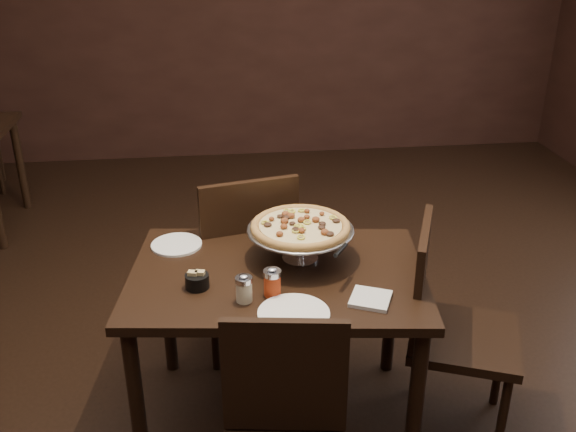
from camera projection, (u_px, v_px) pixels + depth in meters
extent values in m
cube|color=black|center=(275.00, 408.00, 2.93)|extent=(6.00, 7.00, 0.02)
cube|color=black|center=(277.00, 276.00, 2.58)|extent=(1.27, 0.93, 0.04)
cylinder|color=black|center=(137.00, 404.00, 2.43)|extent=(0.06, 0.06, 0.70)
cylinder|color=black|center=(416.00, 405.00, 2.43)|extent=(0.06, 0.06, 0.70)
cylinder|color=black|center=(167.00, 308.00, 3.04)|extent=(0.06, 0.06, 0.70)
cylinder|color=black|center=(391.00, 308.00, 3.03)|extent=(0.06, 0.06, 0.70)
cylinder|color=black|center=(20.00, 165.00, 4.80)|extent=(0.06, 0.06, 0.70)
cylinder|color=silver|center=(300.00, 258.00, 2.66)|extent=(0.15, 0.15, 0.01)
cylinder|color=silver|center=(300.00, 245.00, 2.64)|extent=(0.03, 0.03, 0.12)
cylinder|color=silver|center=(300.00, 231.00, 2.61)|extent=(0.11, 0.11, 0.01)
cylinder|color=#AAAAB0|center=(300.00, 230.00, 2.61)|extent=(0.43, 0.43, 0.01)
torus|color=#AAAAB0|center=(300.00, 229.00, 2.61)|extent=(0.44, 0.44, 0.01)
cylinder|color=brown|center=(300.00, 228.00, 2.60)|extent=(0.40, 0.40, 0.01)
torus|color=brown|center=(300.00, 227.00, 2.60)|extent=(0.41, 0.41, 0.03)
cylinder|color=tan|center=(300.00, 225.00, 2.60)|extent=(0.34, 0.34, 0.01)
cylinder|color=beige|center=(244.00, 291.00, 2.36)|extent=(0.06, 0.06, 0.08)
cylinder|color=silver|center=(244.00, 280.00, 2.34)|extent=(0.06, 0.06, 0.02)
ellipsoid|color=silver|center=(244.00, 276.00, 2.33)|extent=(0.03, 0.03, 0.01)
cylinder|color=maroon|center=(272.00, 285.00, 2.39)|extent=(0.06, 0.06, 0.08)
cylinder|color=silver|center=(272.00, 273.00, 2.37)|extent=(0.07, 0.07, 0.02)
ellipsoid|color=silver|center=(272.00, 269.00, 2.36)|extent=(0.04, 0.04, 0.01)
cylinder|color=black|center=(197.00, 281.00, 2.45)|extent=(0.09, 0.09, 0.06)
cube|color=tan|center=(193.00, 278.00, 2.44)|extent=(0.04, 0.03, 0.06)
cube|color=tan|center=(200.00, 278.00, 2.44)|extent=(0.04, 0.03, 0.06)
cube|color=silver|center=(371.00, 299.00, 2.37)|extent=(0.19, 0.19, 0.02)
cylinder|color=white|center=(177.00, 245.00, 2.77)|extent=(0.22, 0.22, 0.01)
cylinder|color=white|center=(294.00, 314.00, 2.28)|extent=(0.26, 0.26, 0.01)
cone|color=silver|center=(340.00, 251.00, 2.43)|extent=(0.14, 0.14, 0.00)
cylinder|color=black|center=(340.00, 250.00, 2.43)|extent=(0.07, 0.10, 0.02)
cube|color=black|center=(240.00, 262.00, 3.19)|extent=(0.54, 0.54, 0.04)
cube|color=black|center=(250.00, 230.00, 2.90)|extent=(0.45, 0.13, 0.48)
cylinder|color=black|center=(265.00, 280.00, 3.51)|extent=(0.04, 0.04, 0.45)
cylinder|color=black|center=(198.00, 292.00, 3.40)|extent=(0.04, 0.04, 0.45)
cylinder|color=black|center=(287.00, 316.00, 3.19)|extent=(0.04, 0.04, 0.45)
cylinder|color=black|center=(215.00, 330.00, 3.08)|extent=(0.04, 0.04, 0.45)
cube|color=black|center=(285.00, 376.00, 2.09)|extent=(0.41, 0.09, 0.43)
cube|color=black|center=(464.00, 338.00, 2.65)|extent=(0.57, 0.57, 0.04)
cube|color=black|center=(421.00, 277.00, 2.58)|extent=(0.19, 0.42, 0.46)
cylinder|color=black|center=(502.00, 419.00, 2.55)|extent=(0.04, 0.04, 0.43)
cylinder|color=black|center=(499.00, 365.00, 2.86)|extent=(0.04, 0.04, 0.43)
cylinder|color=black|center=(412.00, 403.00, 2.63)|extent=(0.04, 0.04, 0.43)
cylinder|color=black|center=(419.00, 352.00, 2.94)|extent=(0.04, 0.04, 0.43)
cylinder|color=black|center=(0.00, 157.00, 5.39)|extent=(0.04, 0.04, 0.41)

